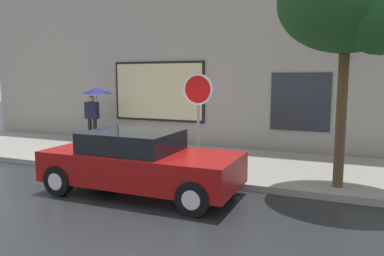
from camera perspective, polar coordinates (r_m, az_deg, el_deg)
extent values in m
plane|color=black|center=(8.23, -9.13, -9.63)|extent=(60.00, 60.00, 0.00)
cube|color=gray|center=(10.78, -0.66, -4.98)|extent=(20.00, 4.00, 0.15)
cube|color=#9E998E|center=(12.90, 3.86, 12.37)|extent=(20.00, 0.40, 7.00)
cube|color=black|center=(13.50, -5.16, 5.59)|extent=(3.55, 0.06, 2.13)
cube|color=beige|center=(13.48, -5.22, 5.58)|extent=(3.39, 0.03, 1.97)
cube|color=#262B33|center=(12.03, 16.19, 3.85)|extent=(1.80, 0.04, 1.80)
cone|color=#99999E|center=(11.82, 23.23, 10.28)|extent=(0.22, 0.24, 0.24)
cube|color=maroon|center=(7.97, -7.71, -5.85)|extent=(4.13, 1.74, 0.64)
cube|color=black|center=(7.97, -9.06, -1.98)|extent=(1.86, 1.53, 0.42)
cylinder|color=black|center=(8.13, 4.56, -7.41)|extent=(0.64, 0.22, 0.64)
cylinder|color=silver|center=(8.13, 4.56, -7.41)|extent=(0.35, 0.24, 0.35)
cylinder|color=black|center=(6.70, 0.18, -10.71)|extent=(0.64, 0.22, 0.64)
cylinder|color=silver|center=(6.70, 0.18, -10.71)|extent=(0.35, 0.24, 0.35)
cylinder|color=black|center=(9.49, -13.15, -5.40)|extent=(0.64, 0.22, 0.64)
cylinder|color=silver|center=(9.49, -13.15, -5.40)|extent=(0.35, 0.24, 0.35)
cylinder|color=black|center=(8.30, -19.68, -7.54)|extent=(0.64, 0.22, 0.64)
cylinder|color=silver|center=(8.30, -19.68, -7.54)|extent=(0.35, 0.24, 0.35)
cylinder|color=red|center=(10.28, -9.12, -3.56)|extent=(0.22, 0.22, 0.60)
sphere|color=#AD1814|center=(10.23, -9.16, -1.91)|extent=(0.23, 0.23, 0.23)
cylinder|color=#AD1814|center=(10.15, -9.60, -3.55)|extent=(0.09, 0.12, 0.09)
cylinder|color=#AD1814|center=(10.41, -8.66, -3.24)|extent=(0.09, 0.12, 0.09)
cylinder|color=red|center=(10.34, -9.09, -5.03)|extent=(0.30, 0.30, 0.06)
cylinder|color=black|center=(13.91, -15.31, -0.32)|extent=(0.14, 0.14, 0.84)
cylinder|color=black|center=(13.78, -14.59, -0.37)|extent=(0.14, 0.14, 0.84)
cube|color=#191E38|center=(13.77, -15.05, 2.62)|extent=(0.49, 0.22, 0.60)
sphere|color=tan|center=(13.74, -15.11, 4.33)|extent=(0.23, 0.23, 0.23)
cylinder|color=#4C4C51|center=(13.61, -14.35, 3.65)|extent=(0.02, 0.02, 0.90)
cone|color=navy|center=(13.59, -14.42, 5.57)|extent=(1.07, 1.07, 0.22)
cylinder|color=#4C3823|center=(8.30, 21.84, 1.87)|extent=(0.21, 0.21, 3.05)
ellipsoid|color=#19471E|center=(8.40, 22.64, 17.53)|extent=(2.76, 2.34, 2.07)
sphere|color=#19471E|center=(8.02, 27.09, 15.30)|extent=(1.52, 1.52, 1.52)
cylinder|color=gray|center=(9.20, 0.97, 0.76)|extent=(0.07, 0.07, 2.36)
cylinder|color=white|center=(9.10, 0.89, 5.92)|extent=(0.76, 0.02, 0.76)
cylinder|color=red|center=(9.08, 0.85, 5.92)|extent=(0.66, 0.02, 0.66)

